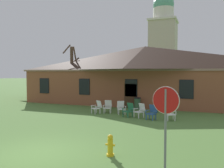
{
  "coord_description": "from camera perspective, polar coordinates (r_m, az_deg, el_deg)",
  "views": [
    {
      "loc": [
        5.72,
        -6.87,
        3.03
      ],
      "look_at": [
        -0.02,
        7.73,
        2.28
      ],
      "focal_mm": 37.15,
      "sensor_mm": 36.0,
      "label": 1
    }
  ],
  "objects": [
    {
      "name": "bare_tree_beside_building",
      "position": [
        26.59,
        -9.86,
        3.25
      ],
      "size": [
        1.42,
        1.61,
        6.34
      ],
      "color": "brown",
      "rests_on": "ground"
    },
    {
      "name": "lawn_chair_right_end",
      "position": [
        16.0,
        6.92,
        -6.4
      ],
      "size": [
        0.84,
        0.87,
        0.96
      ],
      "color": "white",
      "rests_on": "ground"
    },
    {
      "name": "brick_building",
      "position": [
        24.71,
        8.1,
        2.55
      ],
      "size": [
        23.49,
        10.4,
        5.83
      ],
      "color": "brown",
      "rests_on": "ground"
    },
    {
      "name": "lawn_chair_middle",
      "position": [
        16.15,
        4.17,
        -6.3
      ],
      "size": [
        0.8,
        0.84,
        0.96
      ],
      "color": "#28704C",
      "rests_on": "ground"
    },
    {
      "name": "fire_hydrant",
      "position": [
        8.74,
        -0.43,
        -14.95
      ],
      "size": [
        0.36,
        0.28,
        0.79
      ],
      "color": "gold",
      "rests_on": "ground"
    },
    {
      "name": "dome_tower",
      "position": [
        45.48,
        12.46,
        9.61
      ],
      "size": [
        5.18,
        5.18,
        18.73
      ],
      "color": "#BCB29E",
      "rests_on": "ground"
    },
    {
      "name": "lawn_chair_under_eave",
      "position": [
        15.48,
        14.1,
        -6.77
      ],
      "size": [
        0.78,
        0.83,
        0.96
      ],
      "color": "white",
      "rests_on": "ground"
    },
    {
      "name": "lawn_chair_far_side",
      "position": [
        15.38,
        9.8,
        -6.79
      ],
      "size": [
        0.74,
        0.79,
        0.96
      ],
      "color": "#2D5693",
      "rests_on": "ground"
    },
    {
      "name": "ground_plane",
      "position": [
        9.44,
        -18.05,
        -16.13
      ],
      "size": [
        200.0,
        200.0,
        0.0
      ],
      "primitive_type": "plane",
      "color": "#517A38"
    },
    {
      "name": "stop_sign",
      "position": [
        6.9,
        13.05,
        -6.86
      ],
      "size": [
        0.79,
        0.19,
        2.65
      ],
      "color": "slate",
      "rests_on": "ground"
    },
    {
      "name": "lawn_chair_near_door",
      "position": [
        17.65,
        -1.03,
        -5.52
      ],
      "size": [
        0.73,
        0.77,
        0.96
      ],
      "color": "silver",
      "rests_on": "ground"
    },
    {
      "name": "trash_bin",
      "position": [
        19.58,
        6.26,
        -4.73
      ],
      "size": [
        0.56,
        0.56,
        0.98
      ],
      "color": "#335638",
      "rests_on": "ground"
    },
    {
      "name": "lawn_chair_by_porch",
      "position": [
        17.47,
        -3.69,
        -5.61
      ],
      "size": [
        0.83,
        0.86,
        0.96
      ],
      "color": "white",
      "rests_on": "ground"
    },
    {
      "name": "lawn_chair_left_end",
      "position": [
        17.2,
        2.24,
        -5.74
      ],
      "size": [
        0.83,
        0.86,
        0.96
      ],
      "color": "white",
      "rests_on": "ground"
    }
  ]
}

